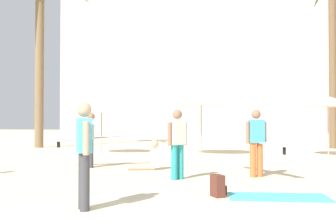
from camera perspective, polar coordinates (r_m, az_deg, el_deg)
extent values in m
cube|color=beige|center=(39.53, 17.94, 6.94)|extent=(24.58, 10.95, 14.05)
cylinder|color=brown|center=(23.70, 21.71, 6.76)|extent=(0.40, 0.40, 9.42)
cylinder|color=brown|center=(23.84, -17.26, 6.80)|extent=(0.47, 0.47, 9.51)
cylinder|color=gray|center=(17.75, 4.60, -1.92)|extent=(0.06, 0.06, 2.47)
cone|color=white|center=(17.77, 4.59, 1.47)|extent=(2.74, 2.74, 0.37)
cylinder|color=gray|center=(18.06, 21.17, -1.85)|extent=(0.06, 0.06, 2.46)
cone|color=beige|center=(18.07, 21.15, 1.40)|extent=(2.45, 2.45, 0.41)
cylinder|color=gray|center=(18.75, -9.13, -2.20)|extent=(0.06, 0.06, 2.25)
cone|color=white|center=(18.75, -9.12, 0.58)|extent=(2.28, 2.28, 0.43)
cube|color=#4CC6D6|center=(8.27, 14.97, -11.24)|extent=(1.90, 1.00, 0.01)
cube|color=#5B2C22|center=(8.08, 6.83, -10.05)|extent=(0.30, 0.35, 0.42)
cube|color=#49231B|center=(8.15, 7.59, -10.58)|extent=(0.15, 0.21, 0.18)
cylinder|color=#3D3D42|center=(13.30, -10.56, -5.60)|extent=(0.20, 0.20, 0.87)
cylinder|color=#3D3D42|center=(13.10, -10.57, -5.66)|extent=(0.20, 0.20, 0.87)
cube|color=white|center=(13.17, -10.56, -2.49)|extent=(0.33, 0.45, 0.58)
sphere|color=#936B51|center=(13.16, -10.55, -0.62)|extent=(0.30, 0.30, 0.24)
cylinder|color=#936B51|center=(13.42, -10.54, -2.62)|extent=(0.13, 0.13, 0.55)
cylinder|color=#936B51|center=(12.92, -10.57, -2.67)|extent=(0.13, 0.13, 0.55)
ellipsoid|color=beige|center=(13.46, -10.16, -3.55)|extent=(2.69, 1.30, 0.25)
ellipsoid|color=#9E2B70|center=(13.46, -10.16, -3.55)|extent=(2.70, 1.33, 0.23)
cube|color=black|center=(13.45, -14.82, -4.37)|extent=(0.11, 0.06, 0.19)
cylinder|color=orange|center=(10.96, 11.60, -6.48)|extent=(0.21, 0.21, 0.89)
cylinder|color=orange|center=(11.06, 12.50, -6.42)|extent=(0.21, 0.21, 0.89)
cube|color=#4CB2DB|center=(10.96, 12.04, -2.59)|extent=(0.46, 0.38, 0.59)
sphere|color=#936B51|center=(10.96, 12.03, -0.30)|extent=(0.32, 0.32, 0.24)
cylinder|color=#936B51|center=(10.84, 10.90, -2.80)|extent=(0.13, 0.13, 0.57)
cylinder|color=#936B51|center=(11.09, 13.15, -2.75)|extent=(0.13, 0.13, 0.57)
ellipsoid|color=#B2B2B7|center=(11.27, 11.93, -4.00)|extent=(1.85, 2.57, 0.20)
ellipsoid|color=#40CBCB|center=(11.27, 11.93, -4.00)|extent=(1.87, 2.59, 0.17)
cube|color=black|center=(10.41, 15.70, -5.19)|extent=(0.07, 0.10, 0.18)
cylinder|color=#D1A889|center=(12.31, -3.68, -7.62)|extent=(0.81, 0.34, 0.16)
cylinder|color=#D1A889|center=(12.51, -3.72, -7.52)|extent=(0.81, 0.34, 0.16)
cube|color=white|center=(12.40, -1.86, -6.22)|extent=(0.31, 0.44, 0.50)
sphere|color=#D1A889|center=(12.37, -1.85, -4.41)|extent=(0.29, 0.29, 0.24)
cylinder|color=#3D3D42|center=(6.89, -11.39, -9.42)|extent=(0.21, 0.21, 0.93)
cylinder|color=#3D3D42|center=(7.09, -11.59, -9.19)|extent=(0.21, 0.21, 0.93)
cube|color=#4CB2DB|center=(6.92, -11.46, -3.17)|extent=(0.37, 0.46, 0.56)
sphere|color=tan|center=(6.92, -11.45, 0.32)|extent=(0.32, 0.32, 0.24)
cylinder|color=tan|center=(6.68, -11.20, -3.55)|extent=(0.13, 0.13, 0.53)
cylinder|color=tan|center=(7.17, -11.71, -3.39)|extent=(0.13, 0.13, 0.53)
cylinder|color=teal|center=(10.25, 0.87, -6.94)|extent=(0.23, 0.23, 0.86)
cylinder|color=teal|center=(10.38, 1.73, -6.87)|extent=(0.23, 0.23, 0.86)
cube|color=white|center=(10.27, 1.30, -2.82)|extent=(0.43, 0.44, 0.61)
sphere|color=#936B51|center=(10.27, 1.30, -0.34)|extent=(0.34, 0.34, 0.24)
cylinder|color=#936B51|center=(10.11, 0.22, -3.04)|extent=(0.14, 0.14, 0.58)
cylinder|color=#936B51|center=(10.43, 2.35, -2.99)|extent=(0.14, 0.14, 0.58)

